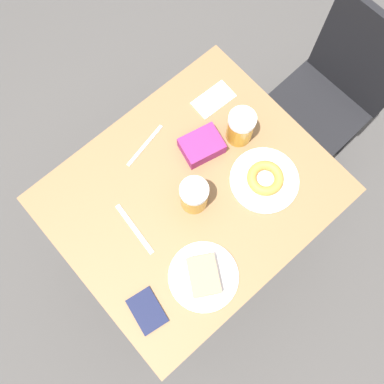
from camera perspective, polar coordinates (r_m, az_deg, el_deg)
name	(u,v)px	position (r m, az deg, el deg)	size (l,w,h in m)	color
ground_plane	(192,236)	(2.21, 0.00, -5.88)	(8.00, 8.00, 0.00)	#474442
table	(192,200)	(1.53, 0.00, -1.01)	(0.77, 0.92, 0.78)	olive
chair	(337,87)	(1.99, 18.73, 13.15)	(0.41, 0.41, 0.92)	black
plate_with_cake	(203,276)	(1.39, 1.54, -11.16)	(0.23, 0.23, 0.05)	silver
plate_with_donut	(265,179)	(1.48, 9.68, 1.70)	(0.24, 0.24, 0.04)	silver
beer_mug_left	(241,127)	(1.48, 6.49, 8.60)	(0.09, 0.09, 0.14)	#C68C23
beer_mug_center	(194,196)	(1.38, 0.28, -0.50)	(0.09, 0.09, 0.14)	#C68C23
napkin_folded	(214,100)	(1.60, 2.89, 12.21)	(0.09, 0.15, 0.00)	white
fork	(145,145)	(1.52, -6.30, 6.20)	(0.05, 0.19, 0.00)	silver
knife	(135,229)	(1.44, -7.67, -4.90)	(0.20, 0.03, 0.00)	silver
passport_near_edge	(147,311)	(1.40, -6.00, -15.48)	(0.14, 0.11, 0.01)	#141938
blue_pouch	(202,146)	(1.49, 1.30, 6.18)	(0.13, 0.16, 0.06)	#8C2366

